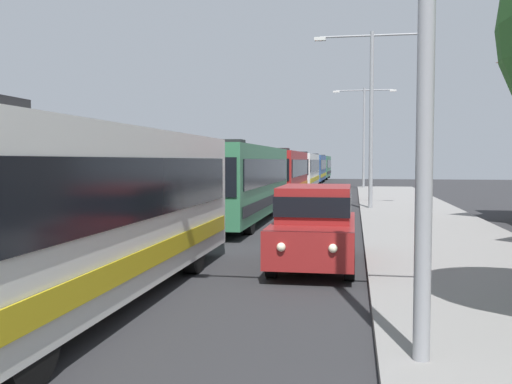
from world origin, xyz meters
TOP-DOWN VIEW (x-y plane):
  - bus_lead at (-1.30, 11.63)m, footprint 2.58×11.15m
  - bus_second_in_line at (-1.30, 25.09)m, footprint 2.58×11.86m
  - bus_middle at (-1.30, 38.36)m, footprint 2.58×10.75m
  - bus_fourth_in_line at (-1.30, 51.83)m, footprint 2.58×11.68m
  - bus_rear at (-1.30, 65.73)m, footprint 2.58×11.93m
  - bus_tail_end at (-1.30, 79.56)m, footprint 2.58×12.10m
  - white_suv at (2.40, 16.03)m, footprint 1.86×4.67m
  - box_truck_oncoming at (-4.60, 84.45)m, footprint 2.35×8.35m
  - streetlamp_mid at (4.10, 31.25)m, footprint 5.63×0.28m
  - streetlamp_far at (4.10, 53.01)m, footprint 5.38×0.28m

SIDE VIEW (x-z plane):
  - white_suv at x=2.40m, z-range 0.08..1.98m
  - bus_middle at x=-1.30m, z-range 0.08..3.29m
  - bus_lead at x=-1.30m, z-range 0.09..3.30m
  - bus_fourth_in_line at x=-1.30m, z-range 0.09..3.30m
  - bus_second_in_line at x=-1.30m, z-range 0.09..3.30m
  - bus_rear at x=-1.30m, z-range 0.09..3.30m
  - bus_tail_end at x=-1.30m, z-range 0.09..3.30m
  - box_truck_oncoming at x=-4.60m, z-range 0.14..3.29m
  - streetlamp_far at x=4.10m, z-range 1.05..9.67m
  - streetlamp_mid at x=4.10m, z-range 1.07..9.71m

